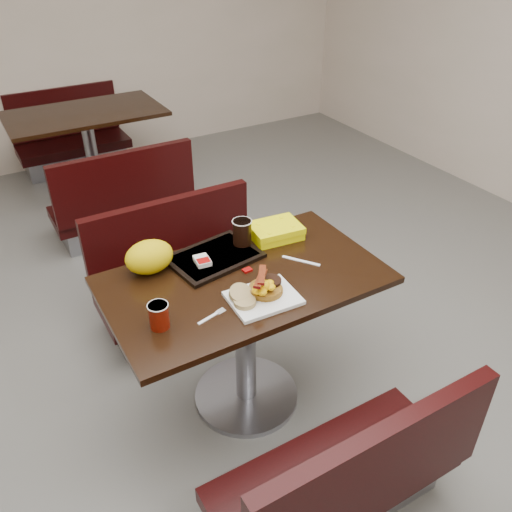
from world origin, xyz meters
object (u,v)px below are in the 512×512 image
table_near (246,342)px  clamshell (275,231)px  bench_near_s (336,454)px  pancake_stack (266,289)px  paper_bag (149,257)px  bench_near_n (186,271)px  bench_far_n (71,132)px  bench_far_s (119,190)px  platter (263,298)px  knife (301,261)px  hashbrown_sleeve_left (202,261)px  fork (208,318)px  coffee_cup_near (159,316)px  table_far (92,156)px  coffee_cup_far (242,232)px  tray (214,257)px

table_near → clamshell: size_ratio=5.02×
bench_near_s → pancake_stack: bearing=88.5°
pancake_stack → paper_bag: bearing=130.8°
bench_near_n → bench_far_n: (0.00, 2.60, 0.00)m
clamshell → bench_far_s: bearing=106.0°
table_near → bench_near_n: bearing=90.0°
paper_bag → platter: bearing=-52.8°
clamshell → table_near: bearing=-137.1°
knife → bench_far_n: bearing=149.3°
platter → hashbrown_sleeve_left: size_ratio=3.26×
bench_far_n → platter: platter is taller
fork → hashbrown_sleeve_left: size_ratio=1.56×
platter → coffee_cup_near: 0.43m
table_far → clamshell: size_ratio=5.02×
bench_near_s → bench_near_n: same height
hashbrown_sleeve_left → table_near: bearing=-48.2°
fork → clamshell: clamshell is taller
bench_far_n → bench_far_s: bearing=-90.0°
bench_near_n → bench_far_s: 1.20m
bench_far_s → coffee_cup_far: bearing=-86.2°
knife → coffee_cup_far: bearing=179.1°
table_far → coffee_cup_far: 2.42m
coffee_cup_near → coffee_cup_far: (0.55, 0.34, 0.03)m
table_near → bench_far_s: (0.00, 1.90, -0.02)m
table_near → knife: bearing=-4.1°
platter → pancake_stack: (0.03, 0.02, 0.02)m
table_far → bench_far_s: bearing=-90.0°
bench_far_s → table_near: bearing=-90.0°
coffee_cup_near → fork: (0.18, -0.05, -0.05)m
platter → fork: (-0.25, 0.00, -0.01)m
bench_far_s → bench_far_n: bearing=90.0°
bench_far_n → tray: 3.13m
table_near → fork: fork is taller
bench_near_n → platter: 0.96m
coffee_cup_near → tray: bearing=39.3°
bench_far_s → coffee_cup_near: 2.11m
coffee_cup_near → fork: 0.19m
bench_far_s → pancake_stack: 2.10m
hashbrown_sleeve_left → bench_far_n: bearing=93.8°
table_far → bench_far_s: size_ratio=1.20×
hashbrown_sleeve_left → clamshell: clamshell is taller
bench_near_s → tray: bearing=93.2°
bench_far_n → hashbrown_sleeve_left: bearing=-92.2°
bench_far_s → bench_far_n: same height
clamshell → paper_bag: size_ratio=1.12×
tray → clamshell: bearing=-4.5°
table_far → hashbrown_sleeve_left: bearing=-92.8°
table_near → bench_near_n: 0.70m
bench_near_n → coffee_cup_far: size_ratio=8.37×
bench_near_n → clamshell: size_ratio=4.18×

